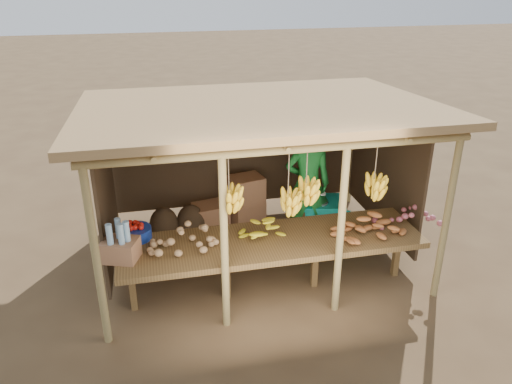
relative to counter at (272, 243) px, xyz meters
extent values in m
plane|color=brown|center=(0.00, 0.95, -0.74)|extent=(60.00, 60.00, 0.00)
cylinder|color=#95804D|center=(-2.10, -0.55, 0.36)|extent=(0.09, 0.09, 2.20)
cylinder|color=#95804D|center=(2.10, -0.55, 0.36)|extent=(0.09, 0.09, 2.20)
cylinder|color=#95804D|center=(-2.10, 2.45, 0.36)|extent=(0.09, 0.09, 2.20)
cylinder|color=#95804D|center=(2.10, 2.45, 0.36)|extent=(0.09, 0.09, 2.20)
cylinder|color=#95804D|center=(-0.70, -0.55, 0.36)|extent=(0.09, 0.09, 2.20)
cylinder|color=#95804D|center=(0.70, -0.55, 0.36)|extent=(0.09, 0.09, 2.20)
cylinder|color=#95804D|center=(0.00, -0.55, 1.46)|extent=(4.40, 0.09, 0.09)
cylinder|color=#95804D|center=(0.00, 2.45, 1.46)|extent=(4.40, 0.09, 0.09)
cube|color=#A47D4C|center=(0.00, 0.95, 1.55)|extent=(4.70, 3.50, 0.28)
cube|color=#402F1E|center=(0.00, 2.43, 0.47)|extent=(4.20, 0.04, 1.98)
cube|color=#402F1E|center=(-2.08, 1.15, 0.47)|extent=(0.04, 2.40, 1.98)
cube|color=#402F1E|center=(2.08, 1.15, 0.47)|extent=(0.04, 2.40, 1.98)
cube|color=brown|center=(0.00, 0.00, 0.02)|extent=(3.90, 1.05, 0.08)
cube|color=brown|center=(-1.80, 0.00, -0.38)|extent=(0.08, 0.08, 0.72)
cube|color=brown|center=(-0.60, 0.00, -0.38)|extent=(0.08, 0.08, 0.72)
cube|color=brown|center=(0.60, 0.00, -0.38)|extent=(0.08, 0.08, 0.72)
cube|color=brown|center=(1.80, 0.00, -0.38)|extent=(0.08, 0.08, 0.72)
cylinder|color=navy|center=(-1.71, 0.41, 0.13)|extent=(0.42, 0.42, 0.15)
cube|color=#956342|center=(-1.88, -0.08, 0.19)|extent=(0.49, 0.44, 0.26)
imported|color=#1B7A2D|center=(0.88, 1.25, 0.22)|extent=(0.77, 0.57, 1.92)
cube|color=brown|center=(1.14, 1.30, -0.45)|extent=(0.72, 0.65, 0.58)
cube|color=#0D938C|center=(1.14, 1.30, -0.13)|extent=(0.80, 0.73, 0.06)
cube|color=#956342|center=(0.04, 1.92, -0.50)|extent=(0.63, 0.56, 0.43)
cube|color=#956342|center=(0.04, 1.92, -0.07)|extent=(0.63, 0.56, 0.43)
cube|color=#956342|center=(-0.55, 1.92, -0.50)|extent=(0.63, 0.56, 0.43)
ellipsoid|color=#402F1E|center=(-1.32, 1.77, -0.46)|extent=(0.47, 0.47, 0.64)
ellipsoid|color=#402F1E|center=(-0.89, 1.77, -0.46)|extent=(0.47, 0.47, 0.64)
camera|label=1|loc=(-1.41, -5.43, 3.24)|focal=35.00mm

